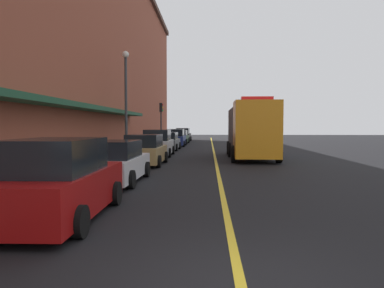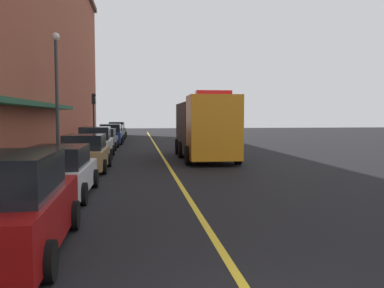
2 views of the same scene
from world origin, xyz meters
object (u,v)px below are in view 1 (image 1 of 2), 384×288
object	(u,v)px
parked_car_2	(145,151)
parked_car_7	(183,135)
utility_truck	(251,131)
parked_car_5	(175,138)
parked_car_0	(59,182)
street_lamp_left	(126,92)
parking_meter_0	(172,134)
parking_meter_1	(168,135)
traffic_light_near	(161,116)
parked_car_6	(180,137)
parked_car_4	(168,142)
parked_car_3	(158,144)
parked_car_1	(116,163)

from	to	relation	value
parked_car_2	parked_car_7	distance (m)	29.43
parked_car_7	utility_truck	distance (m)	25.76
parked_car_5	parked_car_0	bearing A→B (deg)	-179.93
parked_car_2	street_lamp_left	bearing A→B (deg)	25.46
parking_meter_0	utility_truck	bearing A→B (deg)	-72.20
parking_meter_1	traffic_light_near	world-z (taller)	traffic_light_near
parked_car_6	parking_meter_0	size ratio (longest dim) A/B	3.40
parked_car_0	parked_car_5	world-z (taller)	parked_car_0
parked_car_0	street_lamp_left	world-z (taller)	street_lamp_left
traffic_light_near	parked_car_2	bearing A→B (deg)	-85.46
parked_car_4	parked_car_0	bearing A→B (deg)	-178.74
parked_car_2	utility_truck	world-z (taller)	utility_truck
parked_car_3	parked_car_5	distance (m)	12.39
parked_car_6	parking_meter_0	distance (m)	4.98
parking_meter_0	traffic_light_near	size ratio (longest dim) A/B	0.31
parking_meter_1	parked_car_3	bearing A→B (deg)	-85.87
parked_car_2	parking_meter_0	bearing A→B (deg)	3.80
parking_meter_1	traffic_light_near	bearing A→B (deg)	-89.49
parked_car_1	parked_car_6	bearing A→B (deg)	0.50
parked_car_0	street_lamp_left	bearing A→B (deg)	6.38
parked_car_2	parked_car_3	xyz separation A→B (m)	(-0.11, 5.88, 0.08)
parked_car_0	parked_car_1	world-z (taller)	parked_car_0
parking_meter_1	street_lamp_left	distance (m)	20.16
parked_car_5	street_lamp_left	bearing A→B (deg)	171.54
parked_car_5	parked_car_6	distance (m)	5.42
utility_truck	parked_car_1	bearing A→B (deg)	-30.26
parked_car_0	traffic_light_near	size ratio (longest dim) A/B	1.09
parked_car_6	parked_car_3	bearing A→B (deg)	-178.72
parked_car_6	parking_meter_1	distance (m)	1.65
parked_car_0	parking_meter_0	world-z (taller)	parked_car_0
parked_car_0	street_lamp_left	xyz separation A→B (m)	(-2.09, 16.03, 3.54)
parked_car_0	parked_car_1	xyz separation A→B (m)	(-0.09, 5.44, -0.11)
parked_car_7	traffic_light_near	bearing A→B (deg)	174.60
parked_car_2	parked_car_6	world-z (taller)	parked_car_2
utility_truck	parking_meter_0	xyz separation A→B (m)	(-7.70, 23.98, -0.75)
parked_car_0	utility_truck	world-z (taller)	utility_truck
traffic_light_near	street_lamp_left	bearing A→B (deg)	-92.93
parked_car_0	parking_meter_1	bearing A→B (deg)	1.33
parked_car_6	parked_car_7	distance (m)	5.75
parked_car_7	street_lamp_left	size ratio (longest dim) A/B	0.67
parked_car_7	parked_car_6	bearing A→B (deg)	-178.56
parked_car_2	parked_car_4	distance (m)	12.10
parked_car_1	parking_meter_0	world-z (taller)	parked_car_1
parked_car_1	parked_car_5	world-z (taller)	parked_car_5
parked_car_5	traffic_light_near	size ratio (longest dim) A/B	1.13
parked_car_3	parked_car_6	size ratio (longest dim) A/B	0.99
parked_car_1	parked_car_3	xyz separation A→B (m)	(-0.07, 12.00, 0.12)
parked_car_1	utility_truck	world-z (taller)	utility_truck
parking_meter_0	street_lamp_left	size ratio (longest dim) A/B	0.19
parked_car_2	parked_car_7	bearing A→B (deg)	0.85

